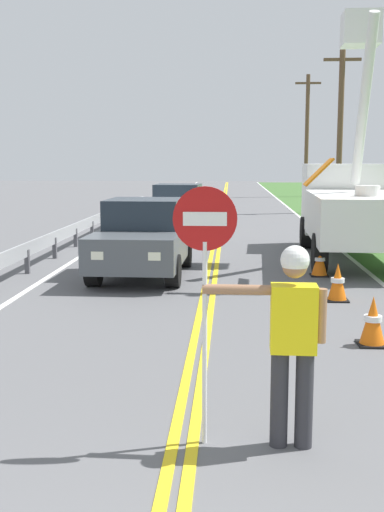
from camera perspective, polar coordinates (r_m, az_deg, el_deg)
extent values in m
cube|color=yellow|center=(21.94, 2.12, 1.87)|extent=(0.11, 110.00, 0.01)
cube|color=yellow|center=(21.93, 2.59, 1.87)|extent=(0.11, 110.00, 0.01)
cube|color=silver|center=(22.16, 11.71, 1.77)|extent=(0.12, 110.00, 0.01)
cube|color=silver|center=(22.30, -6.94, 1.92)|extent=(0.12, 110.00, 0.01)
cylinder|color=#2D2D33|center=(5.88, 10.03, -12.58)|extent=(0.16, 0.16, 0.88)
cylinder|color=#2D2D33|center=(5.86, 7.83, -12.59)|extent=(0.16, 0.16, 0.88)
cube|color=yellow|center=(5.65, 9.10, -5.56)|extent=(0.41, 0.25, 0.60)
cylinder|color=#996B4C|center=(5.58, 4.03, -3.02)|extent=(0.60, 0.10, 0.09)
cylinder|color=#996B4C|center=(5.66, 11.54, -5.28)|extent=(0.09, 0.09, 0.48)
sphere|color=#996B4C|center=(5.55, 9.22, -0.85)|extent=(0.22, 0.22, 0.22)
sphere|color=white|center=(5.55, 9.23, -0.34)|extent=(0.25, 0.25, 0.25)
cylinder|color=silver|center=(5.71, 1.14, -7.95)|extent=(0.04, 0.04, 1.85)
cylinder|color=#B71414|center=(5.50, 1.17, 3.36)|extent=(0.56, 0.03, 0.56)
cube|color=white|center=(5.48, 1.17, 3.35)|extent=(0.38, 0.01, 0.12)
cube|color=white|center=(15.86, 14.83, 3.42)|extent=(2.50, 4.70, 1.10)
cube|color=white|center=(19.25, 13.30, 5.07)|extent=(2.29, 2.19, 2.00)
cube|color=#1E2833|center=(20.26, 12.96, 6.09)|extent=(1.98, 0.15, 0.90)
cylinder|color=silver|center=(14.91, 15.46, 5.67)|extent=(0.56, 0.56, 0.24)
cylinder|color=silver|center=(15.89, 15.19, 13.06)|extent=(0.33, 2.13, 3.85)
cube|color=white|center=(17.08, 14.91, 19.08)|extent=(0.94, 0.94, 0.80)
cube|color=orange|center=(13.88, 11.28, 7.40)|extent=(0.63, 0.83, 0.59)
cylinder|color=black|center=(19.03, 10.19, 2.10)|extent=(0.36, 0.93, 0.92)
cylinder|color=black|center=(19.30, 16.31, 1.98)|extent=(0.36, 0.93, 0.92)
cylinder|color=black|center=(14.80, 11.38, 0.26)|extent=(0.36, 0.93, 0.92)
cube|color=#4C5156|center=(14.17, -4.42, 1.02)|extent=(1.94, 4.14, 0.72)
cube|color=#1E2833|center=(14.34, -4.29, 3.84)|extent=(1.66, 1.76, 0.64)
cube|color=#EAEACC|center=(12.09, -3.38, -0.02)|extent=(0.24, 0.07, 0.16)
cube|color=#EAEACC|center=(12.30, -8.48, 0.04)|extent=(0.24, 0.07, 0.16)
cylinder|color=black|center=(12.86, -1.70, -1.34)|extent=(0.30, 0.69, 0.68)
cylinder|color=black|center=(13.15, -8.82, -1.23)|extent=(0.30, 0.69, 0.68)
cylinder|color=black|center=(15.36, -0.62, 0.28)|extent=(0.30, 0.69, 0.68)
cylinder|color=black|center=(15.60, -6.63, 0.35)|extent=(0.30, 0.69, 0.68)
cube|color=silver|center=(23.36, -1.34, 4.00)|extent=(2.03, 4.18, 0.72)
cube|color=#1E2833|center=(23.56, -1.27, 5.69)|extent=(1.70, 1.80, 0.64)
cube|color=#EAEACC|center=(21.28, -0.58, 3.69)|extent=(0.24, 0.07, 0.16)
cube|color=#EAEACC|center=(21.44, -3.52, 3.71)|extent=(0.24, 0.07, 0.16)
cylinder|color=black|center=(22.04, 0.34, 2.79)|extent=(0.31, 0.69, 0.68)
cylinder|color=black|center=(22.26, -3.86, 2.82)|extent=(0.31, 0.69, 0.68)
cylinder|color=black|center=(24.56, 0.95, 3.38)|extent=(0.31, 0.69, 0.68)
cylinder|color=black|center=(24.76, -2.84, 3.41)|extent=(0.31, 0.69, 0.68)
cylinder|color=brown|center=(32.52, 13.14, 10.86)|extent=(0.28, 0.28, 7.99)
cube|color=brown|center=(32.84, 13.35, 16.79)|extent=(1.80, 0.14, 0.14)
cylinder|color=brown|center=(46.65, 10.26, 10.53)|extent=(0.28, 0.28, 8.56)
cube|color=brown|center=(46.93, 10.38, 15.02)|extent=(1.80, 0.14, 0.14)
cone|color=orange|center=(9.20, 15.92, -5.61)|extent=(0.36, 0.36, 0.70)
cylinder|color=white|center=(9.19, 15.92, -5.40)|extent=(0.25, 0.25, 0.08)
cube|color=black|center=(9.28, 15.83, -7.62)|extent=(0.40, 0.40, 0.03)
cone|color=orange|center=(11.93, 12.93, -2.30)|extent=(0.36, 0.36, 0.70)
cylinder|color=white|center=(11.92, 12.94, -2.13)|extent=(0.25, 0.25, 0.08)
cube|color=black|center=(11.99, 12.88, -3.87)|extent=(0.40, 0.40, 0.03)
cone|color=orange|center=(14.42, 11.38, -0.40)|extent=(0.36, 0.36, 0.70)
cylinder|color=white|center=(14.41, 11.39, -0.26)|extent=(0.25, 0.25, 0.08)
cube|color=black|center=(14.47, 11.34, -1.71)|extent=(0.40, 0.40, 0.03)
cube|color=#9EA0A3|center=(18.16, -11.29, 2.06)|extent=(0.06, 32.00, 0.32)
cube|color=#4C4C51|center=(14.94, -14.58, -0.49)|extent=(0.10, 0.10, 0.55)
cube|color=#4C4C51|center=(17.10, -12.23, 0.71)|extent=(0.10, 0.10, 0.55)
cube|color=#4C4C51|center=(19.29, -10.41, 1.63)|extent=(0.10, 0.10, 0.55)
cube|color=#4C4C51|center=(21.50, -8.96, 2.36)|extent=(0.10, 0.10, 0.55)
cube|color=#4C4C51|center=(23.73, -7.78, 2.96)|extent=(0.10, 0.10, 0.55)
cube|color=#4C4C51|center=(25.97, -6.80, 3.45)|extent=(0.10, 0.10, 0.55)
cube|color=#4C4C51|center=(28.21, -5.98, 3.87)|extent=(0.10, 0.10, 0.55)
cube|color=#4C4C51|center=(30.46, -5.28, 4.22)|extent=(0.10, 0.10, 0.55)
cube|color=#4C4C51|center=(32.72, -4.67, 4.52)|extent=(0.10, 0.10, 0.55)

